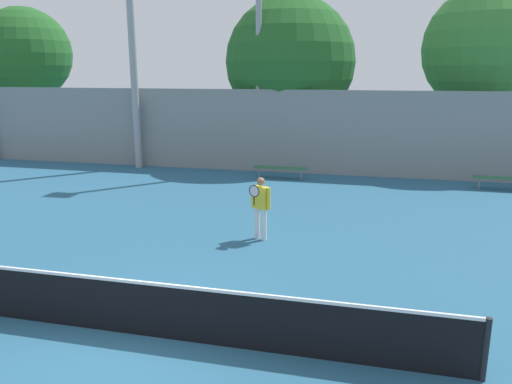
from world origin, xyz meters
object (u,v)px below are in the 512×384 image
(light_pole_near_left, at_px, (259,4))
(tree_green_tall, at_px, (290,62))
(light_pole_center_back, at_px, (133,50))
(tennis_player, at_px, (260,204))
(bench_courtside_near, at_px, (280,168))
(tennis_net, at_px, (138,307))
(tree_dark_dense, at_px, (25,54))
(bench_courtside_far, at_px, (505,179))
(tree_green_broad, at_px, (487,49))

(light_pole_near_left, relative_size, tree_green_tall, 1.57)
(light_pole_center_back, bearing_deg, light_pole_near_left, 6.24)
(tennis_player, height_order, light_pole_center_back, light_pole_center_back)
(light_pole_center_back, bearing_deg, bench_courtside_near, -7.92)
(tennis_net, xyz_separation_m, tennis_player, (0.83, 5.16, 0.44))
(tree_green_tall, bearing_deg, tree_dark_dense, 172.49)
(light_pole_center_back, bearing_deg, bench_courtside_far, -3.54)
(bench_courtside_near, bearing_deg, tree_green_tall, 95.17)
(light_pole_center_back, height_order, tree_dark_dense, light_pole_center_back)
(tree_green_broad, xyz_separation_m, tree_dark_dense, (-24.12, 1.20, 0.03))
(bench_courtside_near, relative_size, tree_dark_dense, 0.28)
(light_pole_near_left, height_order, tree_dark_dense, light_pole_near_left)
(tennis_net, height_order, bench_courtside_near, tennis_net)
(tennis_net, bearing_deg, bench_courtside_near, 90.50)
(light_pole_near_left, relative_size, tree_green_broad, 1.51)
(tennis_player, xyz_separation_m, light_pole_center_back, (-7.62, 8.36, 4.17))
(bench_courtside_near, distance_m, light_pole_near_left, 6.74)
(tree_green_tall, bearing_deg, light_pole_near_left, -110.13)
(tennis_net, distance_m, light_pole_near_left, 15.55)
(tennis_net, xyz_separation_m, tree_dark_dense, (-16.11, 18.63, 4.70))
(tennis_net, xyz_separation_m, light_pole_near_left, (-1.37, 14.11, 6.39))
(light_pole_center_back, xyz_separation_m, tree_green_broad, (14.80, 3.91, 0.06))
(tennis_net, bearing_deg, light_pole_center_back, 116.66)
(light_pole_center_back, xyz_separation_m, tree_dark_dense, (-9.32, 5.11, 0.09))
(light_pole_near_left, height_order, tree_green_broad, light_pole_near_left)
(bench_courtside_near, xyz_separation_m, light_pole_near_left, (-1.26, 1.52, 6.45))
(tennis_player, bearing_deg, tree_green_tall, 119.34)
(tree_green_tall, height_order, tree_dark_dense, tree_dark_dense)
(light_pole_near_left, bearing_deg, tree_green_tall, 69.87)
(light_pole_near_left, xyz_separation_m, tree_dark_dense, (-14.74, 4.52, -1.69))
(bench_courtside_near, bearing_deg, light_pole_near_left, 129.63)
(tennis_player, bearing_deg, bench_courtside_near, 120.05)
(bench_courtside_near, height_order, tree_green_tall, tree_green_tall)
(tennis_net, distance_m, bench_courtside_near, 12.59)
(tennis_net, xyz_separation_m, tree_green_broad, (8.01, 17.43, 4.66))
(light_pole_near_left, bearing_deg, tree_dark_dense, 162.96)
(bench_courtside_near, xyz_separation_m, tree_dark_dense, (-16.00, 6.04, 4.76))
(light_pole_center_back, xyz_separation_m, tree_green_tall, (6.32, 3.05, -0.47))
(tree_green_tall, bearing_deg, bench_courtside_near, -84.83)
(bench_courtside_near, bearing_deg, tree_dark_dense, 159.32)
(tennis_player, xyz_separation_m, tree_dark_dense, (-16.94, 13.47, 4.26))
(tennis_net, distance_m, tennis_player, 5.25)
(light_pole_near_left, bearing_deg, bench_courtside_near, -50.37)
(bench_courtside_far, relative_size, light_pole_near_left, 0.18)
(tennis_player, distance_m, tree_green_broad, 14.83)
(tree_dark_dense, bearing_deg, tennis_player, -38.49)
(bench_courtside_far, bearing_deg, tree_dark_dense, 166.06)
(light_pole_center_back, bearing_deg, tree_green_tall, 25.75)
(tennis_player, bearing_deg, bench_courtside_far, 67.99)
(tennis_player, bearing_deg, tree_green_broad, 82.50)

